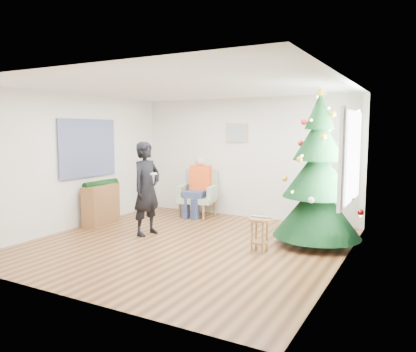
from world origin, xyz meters
The scene contains 19 objects.
floor centered at (0.00, 0.00, 0.00)m, with size 5.00×5.00×0.00m, color brown.
ceiling centered at (0.00, 0.00, 2.60)m, with size 5.00×5.00×0.00m, color white.
wall_back centered at (0.00, 2.50, 1.30)m, with size 5.00×5.00×0.00m, color silver.
wall_front centered at (0.00, -2.50, 1.30)m, with size 5.00×5.00×0.00m, color silver.
wall_left centered at (-2.50, 0.00, 1.30)m, with size 5.00×5.00×0.00m, color silver.
wall_right centered at (2.50, 0.00, 1.30)m, with size 5.00×5.00×0.00m, color silver.
window_panel centered at (2.47, 1.00, 1.50)m, with size 0.04×1.30×1.40m, color white.
curtains centered at (2.44, 1.00, 1.50)m, with size 0.05×1.75×1.50m.
christmas_tree centered at (1.93, 1.05, 1.18)m, with size 1.45×1.45×2.62m.
stool centered at (1.25, 0.17, 0.28)m, with size 0.37×0.37×0.55m.
laptop centered at (1.25, 0.17, 0.56)m, with size 0.30×0.19×0.02m, color silver.
armchair centered at (-0.94, 2.06, 0.38)m, with size 0.91×0.86×1.02m.
seated_person centered at (-0.93, 2.01, 0.69)m, with size 0.51×0.68×1.34m.
standing_man centered at (-0.95, 0.20, 0.85)m, with size 0.62×0.41×1.70m, color black.
game_controller centered at (-0.77, 0.17, 1.14)m, with size 0.04×0.13×0.04m, color white.
console centered at (-2.33, 0.49, 0.40)m, with size 0.30×1.00×0.80m, color brown.
garland centered at (-2.33, 0.49, 0.82)m, with size 0.14×0.14×0.90m, color black.
tapestry centered at (-2.46, 0.30, 1.55)m, with size 0.03×1.50×1.15m, color black.
framed_picture centered at (-0.20, 2.46, 1.85)m, with size 0.52×0.05×0.42m.
Camera 1 is at (3.50, -5.66, 1.92)m, focal length 35.00 mm.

